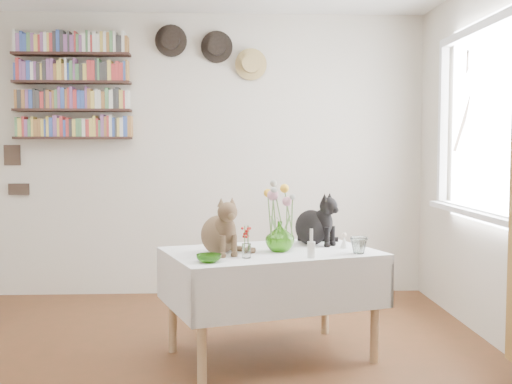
{
  "coord_description": "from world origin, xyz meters",
  "views": [
    {
      "loc": [
        0.22,
        -3.5,
        1.32
      ],
      "look_at": [
        0.4,
        0.34,
        1.05
      ],
      "focal_mm": 45.0,
      "sensor_mm": 36.0,
      "label": 1
    }
  ],
  "objects": [
    {
      "name": "flower_bouquet",
      "position": [
        0.56,
        0.42,
        1.02
      ],
      "size": [
        0.17,
        0.13,
        0.39
      ],
      "color": "#4C7233",
      "rests_on": "flower_vase"
    },
    {
      "name": "flower_vase",
      "position": [
        0.56,
        0.41,
        0.77
      ],
      "size": [
        0.18,
        0.18,
        0.19
      ],
      "primitive_type": "imported",
      "rotation": [
        0.0,
        0.0,
        -0.02
      ],
      "color": "#67BC32",
      "rests_on": "dining_table"
    },
    {
      "name": "black_cat",
      "position": [
        0.79,
        0.69,
        0.85
      ],
      "size": [
        0.38,
        0.37,
        0.35
      ],
      "primitive_type": null,
      "rotation": [
        0.0,
        0.0,
        0.91
      ],
      "color": "black",
      "rests_on": "dining_table"
    },
    {
      "name": "dining_table",
      "position": [
        0.5,
        0.44,
        0.51
      ],
      "size": [
        1.46,
        1.17,
        0.68
      ],
      "color": "white",
      "rests_on": "room"
    },
    {
      "name": "bookshelf_unit",
      "position": [
        -1.1,
        2.16,
        1.84
      ],
      "size": [
        1.0,
        0.16,
        0.91
      ],
      "color": "#321D18",
      "rests_on": "room"
    },
    {
      "name": "candlestick",
      "position": [
        0.72,
        0.17,
        0.73
      ],
      "size": [
        0.05,
        0.05,
        0.17
      ],
      "color": "white",
      "rests_on": "dining_table"
    },
    {
      "name": "drinking_glass",
      "position": [
        1.03,
        0.31,
        0.73
      ],
      "size": [
        0.12,
        0.12,
        0.1
      ],
      "primitive_type": "imported",
      "rotation": [
        0.0,
        0.0,
        0.13
      ],
      "color": "white",
      "rests_on": "dining_table"
    },
    {
      "name": "tabby_cat",
      "position": [
        0.18,
        0.36,
        0.85
      ],
      "size": [
        0.34,
        0.37,
        0.36
      ],
      "primitive_type": null,
      "rotation": [
        0.0,
        0.0,
        0.43
      ],
      "color": "brown",
      "rests_on": "dining_table"
    },
    {
      "name": "green_bowl",
      "position": [
        0.13,
        0.06,
        0.7
      ],
      "size": [
        0.2,
        0.2,
        0.04
      ],
      "primitive_type": "imported",
      "rotation": [
        0.0,
        0.0,
        0.57
      ],
      "color": "#67BC32",
      "rests_on": "dining_table"
    },
    {
      "name": "wall_art_plaques",
      "position": [
        -1.63,
        2.23,
        1.12
      ],
      "size": [
        0.21,
        0.02,
        0.44
      ],
      "color": "#38281E",
      "rests_on": "room"
    },
    {
      "name": "porcelain_figurine",
      "position": [
        0.98,
        0.52,
        0.72
      ],
      "size": [
        0.05,
        0.05,
        0.1
      ],
      "color": "white",
      "rests_on": "dining_table"
    },
    {
      "name": "wall_hats",
      "position": [
        0.12,
        2.19,
        2.17
      ],
      "size": [
        0.98,
        0.09,
        0.48
      ],
      "color": "black",
      "rests_on": "room"
    },
    {
      "name": "berry_jar",
      "position": [
        0.34,
        0.19,
        0.77
      ],
      "size": [
        0.05,
        0.05,
        0.21
      ],
      "color": "white",
      "rests_on": "dining_table"
    },
    {
      "name": "room",
      "position": [
        0.0,
        0.0,
        1.25
      ],
      "size": [
        4.08,
        4.58,
        2.58
      ],
      "color": "brown",
      "rests_on": "ground"
    },
    {
      "name": "window",
      "position": [
        1.97,
        0.8,
        1.4
      ],
      "size": [
        0.12,
        1.52,
        1.32
      ],
      "color": "white",
      "rests_on": "room"
    }
  ]
}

